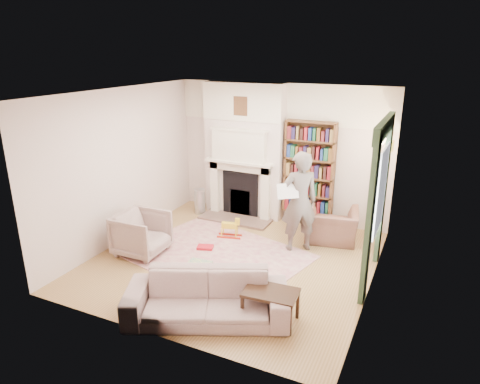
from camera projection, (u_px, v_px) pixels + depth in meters
The scene contains 25 objects.
floor at pixel (234, 260), 7.32m from camera, with size 4.50×4.50×0.00m, color olive.
ceiling at pixel (233, 93), 6.43m from camera, with size 4.50×4.50×0.00m, color white.
wall_back at pixel (281, 153), 8.81m from camera, with size 4.50×4.50×0.00m, color beige.
wall_front at pixel (149, 234), 4.94m from camera, with size 4.50×4.50×0.00m, color beige.
wall_left at pixel (122, 166), 7.78m from camera, with size 4.50×4.50×0.00m, color beige.
wall_right at pixel (378, 202), 5.97m from camera, with size 4.50×4.50×0.00m, color beige.
fireplace at pixel (244, 152), 8.94m from camera, with size 1.70×0.58×2.80m.
bookcase at pixel (309, 168), 8.51m from camera, with size 1.00×0.24×1.85m, color brown.
window at pixel (381, 190), 6.31m from camera, with size 0.02×0.90×1.30m, color silver.
curtain_left at pixel (370, 222), 5.80m from camera, with size 0.07×0.32×2.40m, color #304B31.
curtain_right at pixel (383, 192), 7.00m from camera, with size 0.07×0.32×2.40m, color #304B31.
pelmet at pixel (385, 127), 6.03m from camera, with size 0.09×1.70×0.24m, color #304B31.
wall_sconce at pixel (381, 145), 7.19m from camera, with size 0.20×0.24×0.24m, color gold, non-canonical shape.
rug at pixel (216, 255), 7.49m from camera, with size 2.91×2.24×0.01m, color beige.
armchair_reading at pixel (331, 225), 7.95m from camera, with size 0.96×0.84×0.63m, color #512D2B.
armchair_left at pixel (142, 234), 7.44m from camera, with size 0.80×0.82×0.75m, color #B7AD97.
sofa at pixel (207, 298), 5.65m from camera, with size 2.13×0.83×0.62m, color #BAAB99.
man_reading at pixel (299, 202), 7.43m from camera, with size 0.66×0.43×1.81m, color #5A4F48.
newspaper at pixel (288, 191), 7.24m from camera, with size 0.38×0.02×0.26m, color white.
coffee_table at pixel (270, 306), 5.61m from camera, with size 0.70×0.45×0.45m, color #321D11, non-canonical shape.
paraffin_heater at pixel (200, 201), 9.31m from camera, with size 0.24×0.24×0.55m, color #A9ACB1.
rocking_horse at pixel (229, 228), 8.12m from camera, with size 0.46×0.18×0.40m, color gold, non-canonical shape.
board_game at pixel (198, 265), 7.09m from camera, with size 0.39×0.39×0.03m, color #F1DD55.
game_box_lid at pixel (205, 247), 7.70m from camera, with size 0.28×0.19×0.05m, color red.
comic_annuals at pixel (238, 273), 6.85m from camera, with size 0.58×0.78×0.02m.
Camera 1 is at (2.87, -5.91, 3.44)m, focal length 32.00 mm.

